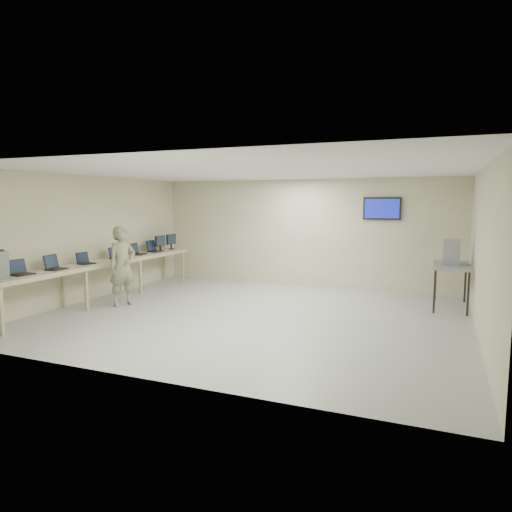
% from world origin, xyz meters
% --- Properties ---
extents(room, '(8.01, 7.01, 2.81)m').
position_xyz_m(room, '(0.03, 0.06, 1.41)').
color(room, '#AAAAAA').
rests_on(room, ground).
extents(workbench, '(0.76, 6.00, 0.90)m').
position_xyz_m(workbench, '(-3.59, 0.00, 0.83)').
color(workbench, '#C7B590').
rests_on(workbench, ground).
extents(laptop_0, '(0.31, 0.37, 0.28)m').
position_xyz_m(laptop_0, '(-3.65, -2.14, 0.97)').
color(laptop_0, black).
rests_on(laptop_0, workbench).
extents(laptop_1, '(0.32, 0.38, 0.29)m').
position_xyz_m(laptop_1, '(-3.59, -1.42, 0.97)').
color(laptop_1, black).
rests_on(laptop_1, workbench).
extents(laptop_2, '(0.31, 0.35, 0.25)m').
position_xyz_m(laptop_2, '(-3.62, -0.56, 0.96)').
color(laptop_2, black).
rests_on(laptop_2, workbench).
extents(laptop_3, '(0.30, 0.36, 0.26)m').
position_xyz_m(laptop_3, '(-3.66, 0.48, 0.97)').
color(laptop_3, black).
rests_on(laptop_3, workbench).
extents(laptop_4, '(0.37, 0.41, 0.29)m').
position_xyz_m(laptop_4, '(-3.66, 1.30, 0.97)').
color(laptop_4, black).
rests_on(laptop_4, workbench).
extents(laptop_5, '(0.32, 0.38, 0.30)m').
position_xyz_m(laptop_5, '(-3.66, 2.00, 0.98)').
color(laptop_5, black).
rests_on(laptop_5, workbench).
extents(monitor_near, '(0.18, 0.42, 0.41)m').
position_xyz_m(monitor_near, '(-3.60, 2.21, 1.15)').
color(monitor_near, black).
rests_on(monitor_near, workbench).
extents(monitor_far, '(0.19, 0.42, 0.42)m').
position_xyz_m(monitor_far, '(-3.60, 2.75, 1.15)').
color(monitor_far, black).
rests_on(monitor_far, workbench).
extents(soldier, '(0.60, 0.73, 1.70)m').
position_xyz_m(soldier, '(-2.88, -0.26, 0.85)').
color(soldier, '#6D7A59').
rests_on(soldier, ground).
extents(side_table, '(0.71, 1.52, 0.91)m').
position_xyz_m(side_table, '(3.60, 2.19, 0.84)').
color(side_table, gray).
rests_on(side_table, ground).
extents(storage_bins, '(0.33, 0.36, 0.52)m').
position_xyz_m(storage_bins, '(3.58, 2.19, 1.17)').
color(storage_bins, '#969CAD').
rests_on(storage_bins, side_table).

